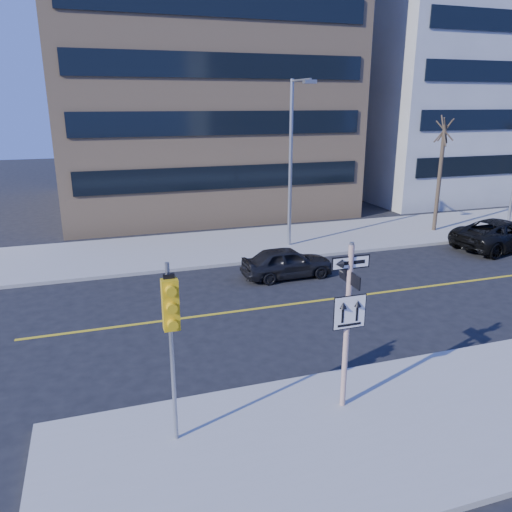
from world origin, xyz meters
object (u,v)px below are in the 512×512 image
object	(u,v)px
traffic_signal	(171,319)
street_tree_west	(444,133)
parked_car_c	(502,234)
sign_pole	(348,318)
parked_car_a	(287,262)
streetlight_a	(293,154)

from	to	relation	value
traffic_signal	street_tree_west	distance (m)	22.14
parked_car_c	traffic_signal	bearing A→B (deg)	110.18
sign_pole	traffic_signal	size ratio (longest dim) A/B	1.02
sign_pole	parked_car_c	bearing A→B (deg)	35.26
parked_car_a	parked_car_c	distance (m)	11.92
street_tree_west	parked_car_c	bearing A→B (deg)	-73.06
parked_car_a	streetlight_a	bearing A→B (deg)	-24.78
street_tree_west	streetlight_a	bearing A→B (deg)	-176.55
parked_car_c	streetlight_a	distance (m)	11.40
sign_pole	street_tree_west	bearing A→B (deg)	46.74
sign_pole	parked_car_c	world-z (taller)	sign_pole
parked_car_c	streetlight_a	size ratio (longest dim) A/B	0.68
sign_pole	traffic_signal	bearing A→B (deg)	-177.89
parked_car_c	street_tree_west	world-z (taller)	street_tree_west
sign_pole	parked_car_a	world-z (taller)	sign_pole
traffic_signal	parked_car_a	xyz separation A→B (m)	(6.25, 9.50, -2.37)
sign_pole	traffic_signal	xyz separation A→B (m)	(-4.00, -0.15, 0.59)
parked_car_c	streetlight_a	bearing A→B (deg)	63.16
sign_pole	parked_car_c	distance (m)	17.42
parked_car_a	parked_car_c	world-z (taller)	parked_car_c
parked_car_c	sign_pole	bearing A→B (deg)	116.22
sign_pole	parked_car_c	size ratio (longest dim) A/B	0.75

